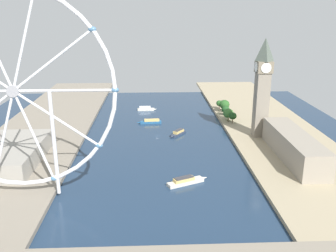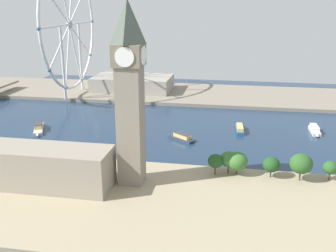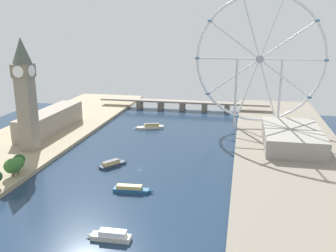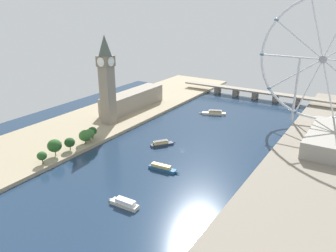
{
  "view_description": "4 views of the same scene",
  "coord_description": "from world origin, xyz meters",
  "px_view_note": "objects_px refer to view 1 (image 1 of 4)",
  "views": [
    {
      "loc": [
        4.43,
        336.25,
        115.04
      ],
      "look_at": [
        -9.95,
        4.16,
        11.17
      ],
      "focal_mm": 39.53,
      "sensor_mm": 36.0,
      "label": 1
    },
    {
      "loc": [
        -272.06,
        -38.28,
        91.68
      ],
      "look_at": [
        -22.36,
        6.08,
        10.38
      ],
      "focal_mm": 42.05,
      "sensor_mm": 36.0,
      "label": 2
    },
    {
      "loc": [
        71.94,
        -247.7,
        101.65
      ],
      "look_at": [
        5.53,
        78.67,
        10.7
      ],
      "focal_mm": 39.77,
      "sensor_mm": 36.0,
      "label": 3
    },
    {
      "loc": [
        132.92,
        -234.72,
        121.86
      ],
      "look_at": [
        -22.63,
        12.06,
        13.64
      ],
      "focal_mm": 35.83,
      "sensor_mm": 36.0,
      "label": 4
    }
  ],
  "objects_px": {
    "tour_boat_0": "(186,181)",
    "ferris_wheel": "(13,92)",
    "clock_tower": "(262,87)",
    "tour_boat_2": "(151,122)",
    "tour_boat_3": "(146,109)",
    "parliament_block": "(294,146)",
    "tour_boat_1": "(178,133)",
    "riverside_hall": "(9,154)"
  },
  "relations": [
    {
      "from": "tour_boat_0",
      "to": "tour_boat_1",
      "type": "bearing_deg",
      "value": 64.53
    },
    {
      "from": "parliament_block",
      "to": "tour_boat_0",
      "type": "xyz_separation_m",
      "value": [
        88.56,
        36.6,
        -10.97
      ]
    },
    {
      "from": "tour_boat_1",
      "to": "tour_boat_0",
      "type": "bearing_deg",
      "value": 35.53
    },
    {
      "from": "ferris_wheel",
      "to": "tour_boat_2",
      "type": "relative_size",
      "value": 4.84
    },
    {
      "from": "clock_tower",
      "to": "riverside_hall",
      "type": "height_order",
      "value": "clock_tower"
    },
    {
      "from": "clock_tower",
      "to": "tour_boat_2",
      "type": "relative_size",
      "value": 3.39
    },
    {
      "from": "ferris_wheel",
      "to": "riverside_hall",
      "type": "distance_m",
      "value": 83.78
    },
    {
      "from": "parliament_block",
      "to": "tour_boat_3",
      "type": "distance_m",
      "value": 201.88
    },
    {
      "from": "clock_tower",
      "to": "tour_boat_0",
      "type": "bearing_deg",
      "value": 50.12
    },
    {
      "from": "ferris_wheel",
      "to": "tour_boat_3",
      "type": "distance_m",
      "value": 237.18
    },
    {
      "from": "ferris_wheel",
      "to": "tour_boat_1",
      "type": "xyz_separation_m",
      "value": [
        -106.07,
        -122.07,
        -67.44
      ]
    },
    {
      "from": "parliament_block",
      "to": "ferris_wheel",
      "type": "relative_size",
      "value": 0.74
    },
    {
      "from": "clock_tower",
      "to": "riverside_hall",
      "type": "xyz_separation_m",
      "value": [
        209.46,
        55.71,
        -39.42
      ]
    },
    {
      "from": "tour_boat_2",
      "to": "tour_boat_3",
      "type": "relative_size",
      "value": 1.14
    },
    {
      "from": "tour_boat_2",
      "to": "clock_tower",
      "type": "bearing_deg",
      "value": 148.17
    },
    {
      "from": "tour_boat_2",
      "to": "riverside_hall",
      "type": "bearing_deg",
      "value": 41.58
    },
    {
      "from": "tour_boat_1",
      "to": "tour_boat_3",
      "type": "xyz_separation_m",
      "value": [
        32.23,
        -93.05,
        0.18
      ]
    },
    {
      "from": "tour_boat_1",
      "to": "parliament_block",
      "type": "bearing_deg",
      "value": 87.73
    },
    {
      "from": "parliament_block",
      "to": "ferris_wheel",
      "type": "xyz_separation_m",
      "value": [
        192.76,
        52.35,
        56.36
      ]
    },
    {
      "from": "riverside_hall",
      "to": "tour_boat_2",
      "type": "xyz_separation_m",
      "value": [
        -107.85,
        -109.61,
        -8.2
      ]
    },
    {
      "from": "clock_tower",
      "to": "tour_boat_3",
      "type": "xyz_separation_m",
      "value": [
        107.16,
        -107.47,
        -47.43
      ]
    },
    {
      "from": "parliament_block",
      "to": "ferris_wheel",
      "type": "distance_m",
      "value": 207.54
    },
    {
      "from": "riverside_hall",
      "to": "tour_boat_1",
      "type": "relative_size",
      "value": 3.65
    },
    {
      "from": "riverside_hall",
      "to": "tour_boat_1",
      "type": "bearing_deg",
      "value": -152.47
    },
    {
      "from": "clock_tower",
      "to": "tour_boat_2",
      "type": "xyz_separation_m",
      "value": [
        101.61,
        -53.9,
        -47.62
      ]
    },
    {
      "from": "tour_boat_3",
      "to": "tour_boat_2",
      "type": "bearing_deg",
      "value": -85.61
    },
    {
      "from": "parliament_block",
      "to": "tour_boat_0",
      "type": "height_order",
      "value": "parliament_block"
    },
    {
      "from": "ferris_wheel",
      "to": "tour_boat_2",
      "type": "height_order",
      "value": "ferris_wheel"
    },
    {
      "from": "tour_boat_1",
      "to": "clock_tower",
      "type": "bearing_deg",
      "value": 115.65
    },
    {
      "from": "tour_boat_3",
      "to": "clock_tower",
      "type": "bearing_deg",
      "value": -46.61
    },
    {
      "from": "ferris_wheel",
      "to": "riverside_hall",
      "type": "relative_size",
      "value": 1.62
    },
    {
      "from": "tour_boat_0",
      "to": "ferris_wheel",
      "type": "bearing_deg",
      "value": 164.13
    },
    {
      "from": "parliament_block",
      "to": "tour_boat_2",
      "type": "distance_m",
      "value": 157.81
    },
    {
      "from": "riverside_hall",
      "to": "tour_boat_3",
      "type": "bearing_deg",
      "value": -122.09
    },
    {
      "from": "tour_boat_1",
      "to": "tour_boat_2",
      "type": "xyz_separation_m",
      "value": [
        26.69,
        -39.49,
        -0.01
      ]
    },
    {
      "from": "parliament_block",
      "to": "tour_boat_1",
      "type": "bearing_deg",
      "value": -38.81
    },
    {
      "from": "clock_tower",
      "to": "tour_boat_1",
      "type": "distance_m",
      "value": 89.93
    },
    {
      "from": "ferris_wheel",
      "to": "tour_boat_1",
      "type": "distance_m",
      "value": 175.22
    },
    {
      "from": "parliament_block",
      "to": "tour_boat_3",
      "type": "xyz_separation_m",
      "value": [
        118.92,
        -162.77,
        -10.9
      ]
    },
    {
      "from": "parliament_block",
      "to": "riverside_hall",
      "type": "bearing_deg",
      "value": 0.1
    },
    {
      "from": "tour_boat_1",
      "to": "tour_boat_2",
      "type": "distance_m",
      "value": 47.66
    },
    {
      "from": "clock_tower",
      "to": "tour_boat_2",
      "type": "bearing_deg",
      "value": -27.95
    }
  ]
}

